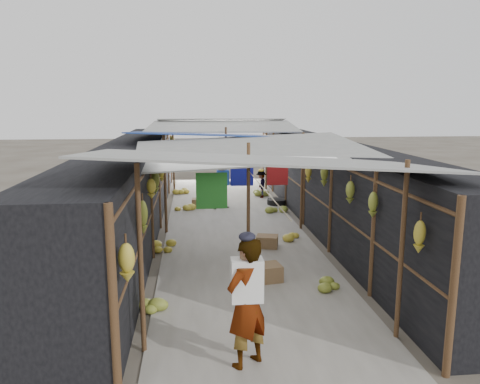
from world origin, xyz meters
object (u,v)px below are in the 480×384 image
object	(u,v)px
shopper_blue	(223,186)
black_basin	(277,202)
vendor_elderly	(247,303)
crate_near	(267,242)
vendor_seated	(261,184)

from	to	relation	value
shopper_blue	black_basin	bearing A→B (deg)	-15.01
black_basin	vendor_elderly	xyz separation A→B (m)	(-2.14, -9.60, 0.77)
crate_near	black_basin	size ratio (longest dim) A/B	0.77
black_basin	shopper_blue	size ratio (longest dim) A/B	0.43
crate_near	shopper_blue	size ratio (longest dim) A/B	0.33
vendor_elderly	vendor_seated	xyz separation A→B (m)	(1.80, 10.80, -0.37)
shopper_blue	vendor_seated	bearing A→B (deg)	19.86
black_basin	vendor_seated	distance (m)	1.31
black_basin	vendor_elderly	bearing A→B (deg)	-102.57
black_basin	vendor_elderly	world-z (taller)	vendor_elderly
black_basin	shopper_blue	bearing A→B (deg)	-167.59
vendor_elderly	shopper_blue	size ratio (longest dim) A/B	1.15
crate_near	black_basin	world-z (taller)	crate_near
crate_near	shopper_blue	distance (m)	4.37
shopper_blue	vendor_seated	distance (m)	2.19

